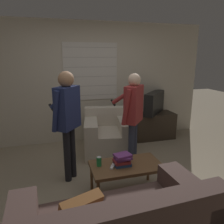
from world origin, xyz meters
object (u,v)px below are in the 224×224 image
person_right_standing (133,110)px  spare_remote (113,167)px  tv (154,103)px  soda_can (99,161)px  book_stack (122,160)px  coffee_table (126,168)px  person_left_standing (67,113)px  armchair_beige (108,135)px

person_right_standing → spare_remote: (-0.55, -0.74, -0.55)m
tv → soda_can: bearing=0.6°
person_right_standing → book_stack: (-0.41, -0.71, -0.49)m
coffee_table → soda_can: soda_can is taller
spare_remote → tv: bearing=80.7°
tv → soda_can: size_ratio=5.94×
person_left_standing → book_stack: 1.03m
tv → person_left_standing: person_left_standing is taller
coffee_table → book_stack: size_ratio=3.80×
coffee_table → person_left_standing: person_left_standing is taller
tv → person_right_standing: bearing=3.7°
tv → person_right_standing: size_ratio=0.47×
person_left_standing → tv: bearing=-19.2°
armchair_beige → person_right_standing: person_right_standing is taller
person_left_standing → armchair_beige: bearing=-6.5°
armchair_beige → person_right_standing: size_ratio=0.67×
armchair_beige → coffee_table: armchair_beige is taller
coffee_table → person_left_standing: 1.13m
coffee_table → soda_can: 0.38m
person_left_standing → book_stack: size_ratio=6.56×
armchair_beige → tv: 1.36m
person_right_standing → soda_can: bearing=172.0°
tv → person_right_standing: person_right_standing is taller
tv → person_left_standing: size_ratio=0.46×
armchair_beige → book_stack: 1.42m
tv → spare_remote: bearing=4.9°
armchair_beige → coffee_table: bearing=95.7°
armchair_beige → person_right_standing: bearing=120.0°
armchair_beige → person_left_standing: (-0.81, -0.79, 0.70)m
tv → spare_remote: tv is taller
coffee_table → person_right_standing: size_ratio=0.60×
armchair_beige → tv: (1.19, 0.44, 0.49)m
soda_can → spare_remote: bearing=-29.7°
armchair_beige → tv: bearing=-149.5°
person_left_standing → person_right_standing: (1.06, 0.11, -0.04)m
armchair_beige → soda_can: (-0.47, -1.33, 0.16)m
person_left_standing → spare_remote: person_left_standing is taller
coffee_table → tv: 2.29m
person_left_standing → book_stack: (0.64, -0.60, -0.53)m
soda_can → spare_remote: 0.19m
coffee_table → soda_can: size_ratio=7.55×
person_left_standing → person_right_standing: person_left_standing is taller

